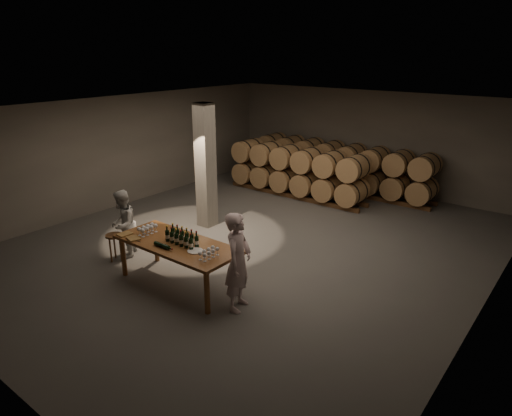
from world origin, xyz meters
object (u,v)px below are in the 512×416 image
Objects in this scene: person_woman at (123,224)px; person_man at (238,262)px; notebook_near at (133,238)px; tasting_table at (178,247)px; bottle_cluster at (182,238)px; stool at (114,239)px; plate at (195,251)px.

person_man is at bearing 51.37° from person_woman.
tasting_table is at bearing 44.80° from notebook_near.
bottle_cluster is at bearing 42.03° from notebook_near.
stool is 3.43m from person_man.
person_woman reaches higher than bottle_cluster.
tasting_table is 0.25m from bottle_cluster.
bottle_cluster is 0.46m from plate.
plate is at bearing -7.13° from tasting_table.
person_woman is (-3.42, 0.10, -0.14)m from person_man.
notebook_near is (-1.37, -0.34, 0.01)m from plate.
person_woman is at bearing 70.44° from person_man.
stool is (-2.47, -0.05, -0.41)m from plate.
stool is (-1.10, 0.30, -0.41)m from notebook_near.
notebook_near reaches higher than stool.
notebook_near reaches higher than plate.
bottle_cluster is 0.40× the size of person_man.
plate reaches higher than stool.
person_man is (3.41, 0.17, 0.41)m from stool.
notebook_near reaches higher than tasting_table.
plate reaches higher than tasting_table.
tasting_table is 1.68× the size of person_woman.
notebook_near is 1.21m from stool.
plate is at bearing 31.79° from notebook_near.
tasting_table is 1.50m from person_man.
bottle_cluster is at bearing 169.69° from plate.
person_woman reaches higher than notebook_near.
bottle_cluster is at bearing 48.99° from person_woman.
tasting_table is 3.55× the size of bottle_cluster.
person_man reaches higher than bottle_cluster.
bottle_cluster is (0.13, 0.01, 0.22)m from tasting_table.
notebook_near is 1.26m from person_woman.
notebook_near is 0.45× the size of stool.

